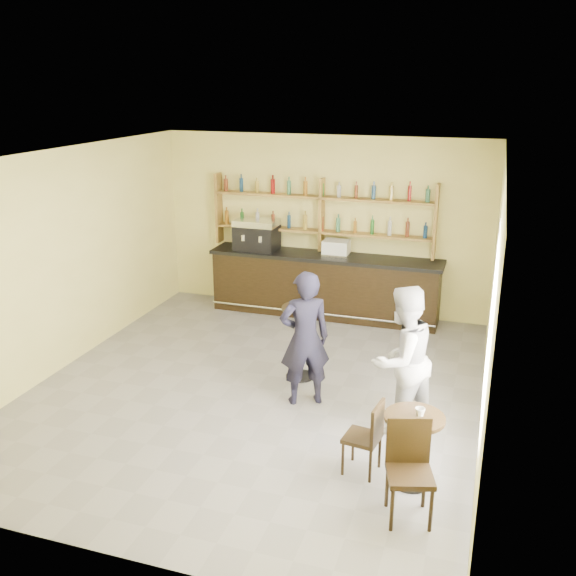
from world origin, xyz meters
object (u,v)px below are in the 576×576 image
(chair_west, at_px, (362,437))
(chair_south, at_px, (410,474))
(bar_counter, at_px, (325,285))
(patron_second, at_px, (402,360))
(pedestal_table, at_px, (300,343))
(cafe_table, at_px, (412,450))
(pastry_case, at_px, (336,248))
(man_main, at_px, (305,338))
(espresso_machine, at_px, (257,235))

(chair_west, distance_m, chair_south, 0.89)
(bar_counter, xyz_separation_m, patron_second, (1.90, -3.60, 0.36))
(pedestal_table, xyz_separation_m, cafe_table, (1.87, -2.08, -0.14))
(bar_counter, relative_size, cafe_table, 5.21)
(pedestal_table, bearing_deg, cafe_table, -48.01)
(pastry_case, relative_size, pedestal_table, 0.43)
(man_main, bearing_deg, chair_south, 101.62)
(pastry_case, bearing_deg, chair_south, -78.42)
(bar_counter, relative_size, pastry_case, 8.90)
(espresso_machine, height_order, chair_west, espresso_machine)
(espresso_machine, xyz_separation_m, pastry_case, (1.50, 0.00, -0.13))
(cafe_table, xyz_separation_m, patron_second, (-0.30, 1.09, 0.52))
(cafe_table, bearing_deg, bar_counter, 115.15)
(man_main, height_order, cafe_table, man_main)
(pedestal_table, relative_size, cafe_table, 1.35)
(pedestal_table, xyz_separation_m, man_main, (0.27, -0.69, 0.37))
(espresso_machine, xyz_separation_m, chair_west, (2.95, -4.65, -0.98))
(pedestal_table, distance_m, man_main, 0.82)
(pedestal_table, distance_m, cafe_table, 2.80)
(espresso_machine, relative_size, patron_second, 0.42)
(pedestal_table, bearing_deg, bar_counter, 97.30)
(espresso_machine, distance_m, patron_second, 4.85)
(bar_counter, xyz_separation_m, chair_south, (2.26, -5.30, -0.06))
(pastry_case, distance_m, man_main, 3.35)
(chair_west, distance_m, patron_second, 1.18)
(chair_south, distance_m, patron_second, 1.78)
(cafe_table, bearing_deg, pedestal_table, 131.99)
(espresso_machine, xyz_separation_m, cafe_table, (3.50, -4.70, -1.01))
(pedestal_table, xyz_separation_m, patron_second, (1.57, -0.98, 0.38))
(espresso_machine, relative_size, pastry_case, 1.64)
(espresso_machine, xyz_separation_m, man_main, (1.90, -3.31, -0.50))
(espresso_machine, distance_m, cafe_table, 5.95)
(man_main, relative_size, cafe_table, 2.27)
(pastry_case, bearing_deg, man_main, -92.67)
(man_main, bearing_deg, bar_counter, -107.67)
(bar_counter, bearing_deg, pastry_case, 0.00)
(espresso_machine, distance_m, chair_west, 5.59)
(espresso_machine, height_order, chair_south, espresso_machine)
(man_main, bearing_deg, cafe_table, 110.96)
(pastry_case, distance_m, patron_second, 4.00)
(patron_second, bearing_deg, espresso_machine, -101.87)
(pastry_case, bearing_deg, patron_second, -74.32)
(bar_counter, relative_size, man_main, 2.29)
(pastry_case, xyz_separation_m, patron_second, (1.70, -3.60, -0.35))
(man_main, distance_m, patron_second, 1.33)
(pastry_case, height_order, patron_second, patron_second)
(espresso_machine, bearing_deg, man_main, -57.24)
(patron_second, bearing_deg, man_main, -66.41)
(espresso_machine, bearing_deg, bar_counter, 2.85)
(bar_counter, distance_m, pedestal_table, 2.64)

